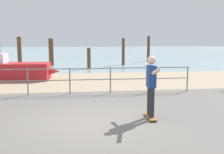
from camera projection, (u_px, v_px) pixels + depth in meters
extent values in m
cube|color=#605B56|center=(93.00, 135.00, 6.31)|extent=(24.00, 10.00, 0.04)
cube|color=tan|center=(84.00, 81.00, 14.16)|extent=(24.00, 6.00, 0.04)
cube|color=#849EA3|center=(80.00, 52.00, 41.66)|extent=(72.00, 50.00, 0.04)
cylinder|color=slate|center=(28.00, 82.00, 10.48)|extent=(0.05, 0.05, 1.05)
cylinder|color=slate|center=(70.00, 81.00, 10.67)|extent=(0.05, 0.05, 1.05)
cylinder|color=slate|center=(110.00, 81.00, 10.87)|extent=(0.05, 0.05, 1.05)
cylinder|color=slate|center=(150.00, 80.00, 11.06)|extent=(0.05, 0.05, 1.05)
cylinder|color=slate|center=(187.00, 79.00, 11.26)|extent=(0.05, 0.05, 1.05)
cylinder|color=slate|center=(49.00, 69.00, 10.50)|extent=(11.18, 0.04, 0.04)
cylinder|color=slate|center=(49.00, 80.00, 10.57)|extent=(11.18, 0.04, 0.04)
cube|color=#B21E23|center=(7.00, 72.00, 14.29)|extent=(4.47, 1.65, 0.90)
cone|color=#B21E23|center=(49.00, 71.00, 14.44)|extent=(1.14, 0.83, 0.77)
cube|color=brown|center=(150.00, 116.00, 7.52)|extent=(0.22, 0.80, 0.02)
cylinder|color=orange|center=(145.00, 115.00, 7.79)|extent=(0.03, 0.06, 0.06)
cylinder|color=orange|center=(151.00, 115.00, 7.81)|extent=(0.03, 0.06, 0.06)
cylinder|color=orange|center=(150.00, 121.00, 7.24)|extent=(0.03, 0.06, 0.06)
cylinder|color=orange|center=(156.00, 121.00, 7.25)|extent=(0.03, 0.06, 0.06)
cylinder|color=#26262B|center=(150.00, 101.00, 7.58)|extent=(0.14, 0.14, 0.80)
cylinder|color=#26262B|center=(152.00, 103.00, 7.34)|extent=(0.14, 0.14, 0.80)
cube|color=navy|center=(151.00, 76.00, 7.36)|extent=(0.21, 0.36, 0.60)
sphere|color=beige|center=(152.00, 60.00, 7.29)|extent=(0.22, 0.22, 0.22)
cylinder|color=beige|center=(148.00, 68.00, 7.77)|extent=(0.10, 0.56, 0.23)
cylinder|color=beige|center=(156.00, 72.00, 6.89)|extent=(0.10, 0.56, 0.23)
cylinder|color=#513826|center=(19.00, 50.00, 23.52)|extent=(0.36, 0.36, 2.29)
cylinder|color=#513826|center=(51.00, 52.00, 21.75)|extent=(0.38, 0.38, 2.16)
cylinder|color=#513826|center=(89.00, 59.00, 19.31)|extent=(0.25, 0.25, 1.51)
cylinder|color=#513826|center=(123.00, 52.00, 22.06)|extent=(0.24, 0.24, 2.17)
cylinder|color=#513826|center=(148.00, 49.00, 25.38)|extent=(0.26, 0.26, 2.37)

